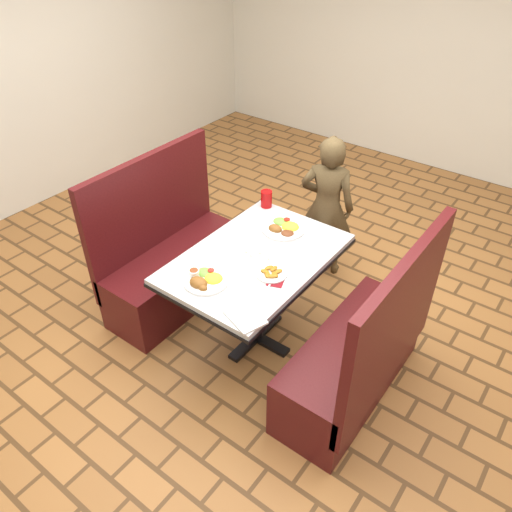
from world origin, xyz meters
name	(u,v)px	position (x,y,z in m)	size (l,w,h in m)	color
room	(256,72)	(0.00, 0.00, 1.91)	(7.00, 7.04, 2.82)	#A16834
dining_table	(256,268)	(0.00, 0.00, 0.65)	(0.81, 1.21, 0.75)	#BBBEC0
booth_bench_left	(173,263)	(-0.80, 0.00, 0.33)	(0.47, 1.20, 1.17)	#4B1112
booth_bench_right	(359,357)	(0.80, 0.00, 0.33)	(0.47, 1.20, 1.17)	#4B1112
diner_person	(326,207)	(-0.06, 1.02, 0.60)	(0.44, 0.29, 1.21)	brown
near_dinner_plate	(205,278)	(-0.09, -0.40, 0.78)	(0.27, 0.27, 0.08)	white
far_dinner_plate	(284,226)	(-0.03, 0.36, 0.78)	(0.30, 0.30, 0.08)	white
plantain_plate	(272,273)	(0.19, -0.10, 0.76)	(0.19, 0.19, 0.03)	white
maroon_napkin	(275,282)	(0.25, -0.14, 0.75)	(0.10, 0.10, 0.00)	maroon
spoon_utensil	(268,290)	(0.26, -0.23, 0.75)	(0.01, 0.12, 0.00)	#BBBBC0
red_tumbler	(266,199)	(-0.31, 0.55, 0.81)	(0.08, 0.08, 0.13)	#AE0B0C
paper_napkin	(245,317)	(0.30, -0.50, 0.76)	(0.22, 0.16, 0.01)	silver
knife_utensil	(205,281)	(-0.09, -0.40, 0.76)	(0.01, 0.17, 0.00)	silver
fork_utensil	(211,279)	(-0.07, -0.36, 0.76)	(0.01, 0.15, 0.00)	silver
lettuce_shreds	(266,254)	(0.04, 0.06, 0.75)	(0.28, 0.32, 0.00)	#8AC54F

